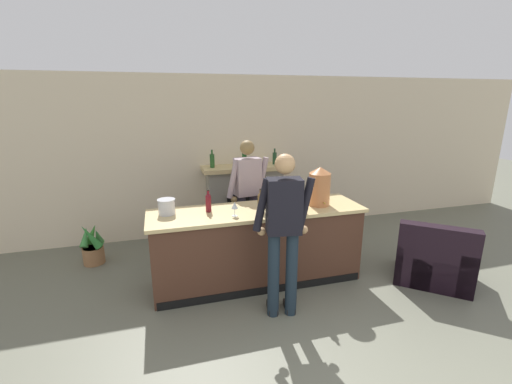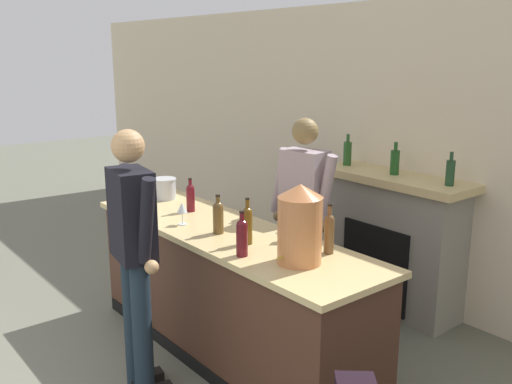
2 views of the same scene
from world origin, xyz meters
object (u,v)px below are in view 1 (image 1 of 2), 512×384
(potted_plant_corner, at_px, (93,247))
(wine_bottle_port_short, at_px, (285,198))
(armchair_black, at_px, (434,262))
(wine_glass_back_row, at_px, (235,206))
(person_customer, at_px, (283,230))
(wine_glass_front_right, at_px, (287,193))
(wine_bottle_rose_blush, at_px, (208,202))
(fireplace_stone, at_px, (245,200))
(ice_bucket_steel, at_px, (167,207))
(wine_bottle_cabernet_heavy, at_px, (310,189))
(person_bartender, at_px, (248,195))
(wine_bottle_chardonnay_pale, at_px, (261,201))
(wine_bottle_riesling_slim, at_px, (302,201))
(copper_dispenser, at_px, (320,186))

(potted_plant_corner, bearing_deg, wine_bottle_port_short, -25.56)
(wine_bottle_port_short, bearing_deg, armchair_black, -17.65)
(armchair_black, distance_m, wine_glass_back_row, 2.74)
(person_customer, relative_size, wine_glass_front_right, 10.10)
(wine_bottle_rose_blush, distance_m, wine_glass_back_row, 0.37)
(potted_plant_corner, distance_m, wine_bottle_rose_blush, 2.09)
(potted_plant_corner, height_order, person_customer, person_customer)
(fireplace_stone, xyz_separation_m, wine_glass_front_right, (0.22, -1.48, 0.50))
(fireplace_stone, distance_m, ice_bucket_steel, 2.10)
(wine_bottle_cabernet_heavy, height_order, wine_bottle_port_short, wine_bottle_cabernet_heavy)
(wine_bottle_rose_blush, height_order, wine_glass_front_right, wine_bottle_rose_blush)
(fireplace_stone, bearing_deg, potted_plant_corner, -167.88)
(person_bartender, relative_size, wine_glass_back_row, 10.26)
(person_bartender, relative_size, wine_bottle_chardonnay_pale, 6.19)
(wine_glass_front_right, relative_size, wine_glass_back_row, 1.04)
(wine_glass_back_row, bearing_deg, potted_plant_corner, 144.64)
(person_bartender, distance_m, wine_glass_back_row, 0.99)
(wine_bottle_riesling_slim, distance_m, wine_glass_front_right, 0.43)
(wine_bottle_cabernet_heavy, bearing_deg, potted_plant_corner, 163.19)
(fireplace_stone, distance_m, wine_bottle_chardonnay_pale, 1.83)
(copper_dispenser, xyz_separation_m, ice_bucket_steel, (-1.94, 0.16, -0.16))
(copper_dispenser, distance_m, wine_bottle_chardonnay_pale, 0.82)
(wine_bottle_riesling_slim, xyz_separation_m, wine_bottle_chardonnay_pale, (-0.49, 0.16, -0.00))
(wine_bottle_riesling_slim, bearing_deg, wine_bottle_cabernet_heavy, 55.97)
(armchair_black, distance_m, wine_bottle_chardonnay_pale, 2.44)
(fireplace_stone, distance_m, wine_bottle_rose_blush, 1.86)
(person_bartender, xyz_separation_m, copper_dispenser, (0.77, -0.77, 0.26))
(copper_dispenser, relative_size, wine_bottle_riesling_slim, 1.68)
(wine_bottle_cabernet_heavy, height_order, wine_bottle_riesling_slim, wine_bottle_cabernet_heavy)
(copper_dispenser, bearing_deg, potted_plant_corner, 158.61)
(copper_dispenser, xyz_separation_m, wine_glass_back_row, (-1.16, -0.13, -0.13))
(ice_bucket_steel, bearing_deg, wine_bottle_rose_blush, -5.04)
(copper_dispenser, bearing_deg, person_bartender, 135.04)
(person_bartender, height_order, wine_glass_front_right, person_bartender)
(armchair_black, relative_size, ice_bucket_steel, 5.57)
(armchair_black, xyz_separation_m, wine_bottle_cabernet_heavy, (-1.40, 0.90, 0.87))
(wine_bottle_rose_blush, bearing_deg, person_bartender, 44.10)
(fireplace_stone, xyz_separation_m, wine_bottle_chardonnay_pale, (-0.23, -1.75, 0.50))
(armchair_black, distance_m, wine_glass_front_right, 2.13)
(fireplace_stone, distance_m, wine_glass_back_row, 1.99)
(person_bartender, relative_size, wine_bottle_rose_blush, 6.34)
(ice_bucket_steel, distance_m, wine_bottle_cabernet_heavy, 1.94)
(person_bartender, bearing_deg, wine_bottle_cabernet_heavy, -33.06)
(person_bartender, bearing_deg, wine_glass_back_row, -113.64)
(person_customer, distance_m, ice_bucket_steel, 1.48)
(wine_glass_front_right, bearing_deg, fireplace_stone, 98.62)
(wine_bottle_chardonnay_pale, distance_m, wine_glass_back_row, 0.36)
(wine_bottle_cabernet_heavy, bearing_deg, wine_bottle_port_short, -148.59)
(person_bartender, height_order, ice_bucket_steel, person_bartender)
(potted_plant_corner, height_order, wine_glass_front_right, wine_glass_front_right)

